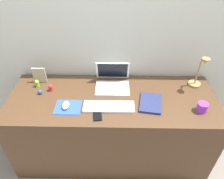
% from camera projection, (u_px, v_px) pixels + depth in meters
% --- Properties ---
extents(ground_plane, '(6.00, 6.00, 0.00)m').
position_uv_depth(ground_plane, '(112.00, 150.00, 2.24)').
color(ground_plane, slate).
extents(back_wall, '(2.98, 0.05, 1.51)m').
position_uv_depth(back_wall, '(113.00, 72.00, 2.06)').
color(back_wall, beige).
rests_on(back_wall, ground_plane).
extents(desk, '(1.78, 0.66, 0.74)m').
position_uv_depth(desk, '(112.00, 127.00, 2.01)').
color(desk, '#4C331E').
rests_on(desk, ground_plane).
extents(laptop, '(0.30, 0.27, 0.21)m').
position_uv_depth(laptop, '(112.00, 80.00, 1.88)').
color(laptop, white).
rests_on(laptop, desk).
extents(keyboard, '(0.41, 0.13, 0.02)m').
position_uv_depth(keyboard, '(109.00, 107.00, 1.67)').
color(keyboard, white).
rests_on(keyboard, desk).
extents(mousepad, '(0.21, 0.17, 0.00)m').
position_uv_depth(mousepad, '(68.00, 107.00, 1.68)').
color(mousepad, blue).
rests_on(mousepad, desk).
extents(mouse, '(0.06, 0.10, 0.03)m').
position_uv_depth(mouse, '(66.00, 105.00, 1.67)').
color(mouse, white).
rests_on(mouse, mousepad).
extents(cell_phone, '(0.08, 0.14, 0.01)m').
position_uv_depth(cell_phone, '(97.00, 115.00, 1.61)').
color(cell_phone, black).
rests_on(cell_phone, desk).
extents(desk_lamp, '(0.11, 0.16, 0.33)m').
position_uv_depth(desk_lamp, '(199.00, 73.00, 1.80)').
color(desk_lamp, '#A5844C').
rests_on(desk_lamp, desk).
extents(notebook_pad, '(0.21, 0.26, 0.02)m').
position_uv_depth(notebook_pad, '(150.00, 103.00, 1.71)').
color(notebook_pad, navy).
rests_on(notebook_pad, desk).
extents(picture_frame, '(0.12, 0.02, 0.15)m').
position_uv_depth(picture_frame, '(39.00, 75.00, 1.91)').
color(picture_frame, '#B2A58C').
rests_on(picture_frame, desk).
extents(coffee_mug, '(0.08, 0.08, 0.08)m').
position_uv_depth(coffee_mug, '(202.00, 107.00, 1.63)').
color(coffee_mug, purple).
rests_on(coffee_mug, desk).
extents(toy_figurine_lime, '(0.04, 0.04, 0.07)m').
position_uv_depth(toy_figurine_lime, '(37.00, 83.00, 1.88)').
color(toy_figurine_lime, '#8CDB33').
rests_on(toy_figurine_lime, desk).
extents(toy_figurine_blue, '(0.04, 0.04, 0.04)m').
position_uv_depth(toy_figurine_blue, '(40.00, 92.00, 1.80)').
color(toy_figurine_blue, blue).
rests_on(toy_figurine_blue, desk).
extents(toy_figurine_red, '(0.04, 0.04, 0.06)m').
position_uv_depth(toy_figurine_red, '(51.00, 87.00, 1.83)').
color(toy_figurine_red, red).
rests_on(toy_figurine_red, desk).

